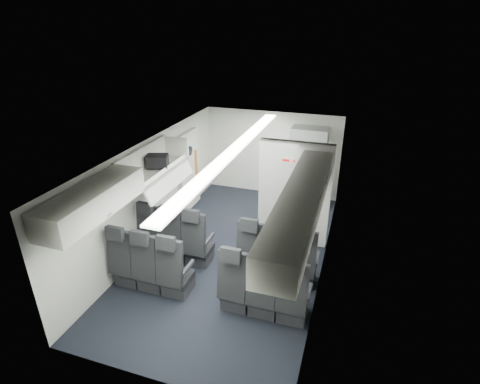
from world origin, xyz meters
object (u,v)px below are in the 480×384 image
Objects in this scene: seat_row_front at (224,250)px; seat_row_mid at (204,281)px; flight_attendant at (268,190)px; boarding_door at (189,171)px; carry_on_bag at (157,161)px; galley_unit at (307,166)px.

seat_row_mid is at bearing -90.00° from seat_row_front.
seat_row_front is 2.05m from flight_attendant.
flight_attendant is (1.93, -0.09, -0.19)m from boarding_door.
seat_row_front is 2.04m from carry_on_bag.
flight_attendant is at bearing 24.70° from carry_on_bag.
seat_row_mid is at bearing -102.88° from galley_unit.
seat_row_mid is 3.45m from boarding_door.
galley_unit reaches higher than boarding_door.
galley_unit reaches higher than seat_row_front.
carry_on_bag is (-1.71, -1.61, 1.05)m from flight_attendant.
carry_on_bag reaches higher than seat_row_mid.
seat_row_front is at bearing -33.80° from carry_on_bag.
seat_row_mid is 2.38m from carry_on_bag.
galley_unit is 1.02× the size of boarding_door.
galley_unit is at bearing 31.93° from carry_on_bag.
galley_unit is at bearing 73.72° from seat_row_front.
seat_row_mid is 2.93m from flight_attendant.
boarding_door is at bearing 78.92° from carry_on_bag.
galley_unit is at bearing -47.36° from flight_attendant.
flight_attendant is (0.30, 2.00, 0.36)m from seat_row_front.
boarding_door is 4.85× the size of carry_on_bag.
flight_attendant is at bearing -117.50° from galley_unit.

